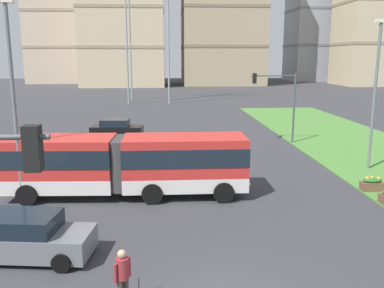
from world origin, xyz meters
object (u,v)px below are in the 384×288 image
pedestrian_crossing (122,275)px  flower_planter_3 (372,184)px  car_grey_wagon (26,237)px  articulated_bus (127,164)px  traffic_light_far_right (280,95)px  streetlight_left (13,97)px  streetlight_median (375,90)px  car_black_sedan (116,129)px

pedestrian_crossing → flower_planter_3: pedestrian_crossing is taller
car_grey_wagon → flower_planter_3: car_grey_wagon is taller
articulated_bus → traffic_light_far_right: (10.89, 12.16, 2.22)m
car_grey_wagon → streetlight_left: size_ratio=0.49×
articulated_bus → pedestrian_crossing: size_ratio=6.85×
streetlight_median → flower_planter_3: bearing=-114.3°
car_grey_wagon → streetlight_median: bearing=31.1°
articulated_bus → streetlight_left: bearing=-168.2°
pedestrian_crossing → traffic_light_far_right: bearing=64.9°
car_black_sedan → pedestrian_crossing: pedestrian_crossing is taller
traffic_light_far_right → streetlight_median: bearing=-66.7°
car_grey_wagon → pedestrian_crossing: bearing=-41.3°
articulated_bus → streetlight_median: size_ratio=1.33×
articulated_bus → streetlight_median: 15.30m
pedestrian_crossing → streetlight_left: streetlight_left is taller
streetlight_left → articulated_bus: bearing=11.8°
traffic_light_far_right → car_grey_wagon: bearing=-126.6°
pedestrian_crossing → car_black_sedan: bearing=97.0°
pedestrian_crossing → streetlight_left: (-5.57, 8.54, 4.09)m
pedestrian_crossing → streetlight_left: bearing=123.1°
car_black_sedan → streetlight_left: streetlight_left is taller
car_grey_wagon → flower_planter_3: (15.39, 6.21, -0.33)m
traffic_light_far_right → streetlight_left: streetlight_left is taller
pedestrian_crossing → streetlight_median: size_ratio=0.19×
car_grey_wagon → car_black_sedan: size_ratio=1.01×
articulated_bus → streetlight_left: streetlight_left is taller
traffic_light_far_right → streetlight_median: size_ratio=0.63×
car_black_sedan → pedestrian_crossing: bearing=-83.0°
articulated_bus → car_grey_wagon: (-2.90, -6.39, -0.90)m
articulated_bus → flower_planter_3: (12.49, -0.18, -1.23)m
pedestrian_crossing → flower_planter_3: (11.78, 9.38, -0.58)m
car_grey_wagon → streetlight_median: (17.29, 10.43, 4.18)m
articulated_bus → streetlight_left: 6.04m
streetlight_left → traffic_light_far_right: bearing=39.9°
flower_planter_3 → streetlight_left: (-17.35, -0.83, 4.67)m
articulated_bus → car_grey_wagon: 7.08m
traffic_light_far_right → streetlight_left: size_ratio=0.60×
articulated_bus → car_grey_wagon: articulated_bus is taller
pedestrian_crossing → articulated_bus: bearing=94.2°
articulated_bus → streetlight_median: bearing=15.7°
articulated_bus → pedestrian_crossing: (0.71, -9.56, -0.65)m
car_black_sedan → flower_planter_3: size_ratio=4.13×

